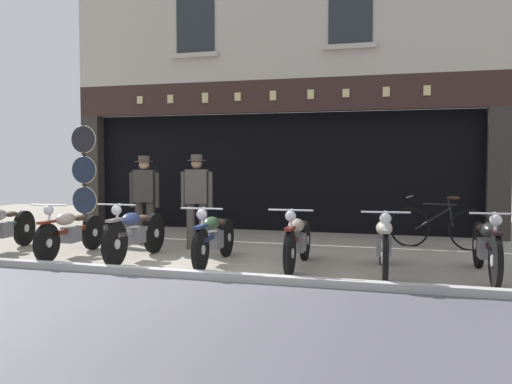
{
  "coord_description": "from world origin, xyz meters",
  "views": [
    {
      "loc": [
        3.17,
        -6.87,
        1.58
      ],
      "look_at": [
        0.27,
        2.81,
        1.0
      ],
      "focal_mm": 39.93,
      "sensor_mm": 36.0,
      "label": 1
    }
  ],
  "objects_px": {
    "motorcycle_center": "(214,236)",
    "tyre_sign_pole": "(84,171)",
    "motorcycle_right": "(384,242)",
    "advert_board_far": "(403,157)",
    "advert_board_near": "(347,160)",
    "motorcycle_center_right": "(298,239)",
    "shopkeeper_center": "(197,197)",
    "salesman_left": "(144,196)",
    "motorcycle_far_right": "(487,245)",
    "leaning_bicycle": "(439,227)",
    "motorcycle_left": "(70,231)",
    "motorcycle_center_left": "(135,232)",
    "motorcycle_far_left": "(2,227)"
  },
  "relations": [
    {
      "from": "shopkeeper_center",
      "to": "advert_board_near",
      "type": "distance_m",
      "value": 3.8
    },
    {
      "from": "motorcycle_center_left",
      "to": "advert_board_far",
      "type": "bearing_deg",
      "value": -133.4
    },
    {
      "from": "advert_board_far",
      "to": "advert_board_near",
      "type": "bearing_deg",
      "value": 180.0
    },
    {
      "from": "motorcycle_far_left",
      "to": "advert_board_far",
      "type": "relative_size",
      "value": 2.11
    },
    {
      "from": "motorcycle_far_left",
      "to": "motorcycle_center_left",
      "type": "relative_size",
      "value": 1.0
    },
    {
      "from": "shopkeeper_center",
      "to": "advert_board_far",
      "type": "distance_m",
      "value": 4.59
    },
    {
      "from": "motorcycle_center",
      "to": "salesman_left",
      "type": "bearing_deg",
      "value": -41.3
    },
    {
      "from": "advert_board_far",
      "to": "shopkeeper_center",
      "type": "bearing_deg",
      "value": -138.43
    },
    {
      "from": "motorcycle_left",
      "to": "advert_board_far",
      "type": "distance_m",
      "value": 6.77
    },
    {
      "from": "motorcycle_center_right",
      "to": "tyre_sign_pole",
      "type": "xyz_separation_m",
      "value": [
        -5.06,
        2.25,
        0.92
      ]
    },
    {
      "from": "motorcycle_center",
      "to": "motorcycle_center_left",
      "type": "bearing_deg",
      "value": -2.94
    },
    {
      "from": "shopkeeper_center",
      "to": "motorcycle_left",
      "type": "bearing_deg",
      "value": 24.45
    },
    {
      "from": "motorcycle_left",
      "to": "motorcycle_right",
      "type": "height_order",
      "value": "motorcycle_right"
    },
    {
      "from": "motorcycle_far_right",
      "to": "motorcycle_right",
      "type": "bearing_deg",
      "value": 1.86
    },
    {
      "from": "motorcycle_center",
      "to": "tyre_sign_pole",
      "type": "xyz_separation_m",
      "value": [
        -3.77,
        2.31,
        0.92
      ]
    },
    {
      "from": "advert_board_near",
      "to": "motorcycle_center",
      "type": "bearing_deg",
      "value": -108.63
    },
    {
      "from": "motorcycle_far_right",
      "to": "shopkeeper_center",
      "type": "relative_size",
      "value": 1.22
    },
    {
      "from": "advert_board_near",
      "to": "advert_board_far",
      "type": "bearing_deg",
      "value": -0.0
    },
    {
      "from": "salesman_left",
      "to": "tyre_sign_pole",
      "type": "height_order",
      "value": "tyre_sign_pole"
    },
    {
      "from": "motorcycle_left",
      "to": "motorcycle_center",
      "type": "height_order",
      "value": "motorcycle_center"
    },
    {
      "from": "motorcycle_far_left",
      "to": "advert_board_near",
      "type": "height_order",
      "value": "advert_board_near"
    },
    {
      "from": "motorcycle_center_right",
      "to": "leaning_bicycle",
      "type": "xyz_separation_m",
      "value": [
        2.03,
        2.51,
        -0.04
      ]
    },
    {
      "from": "motorcycle_far_left",
      "to": "motorcycle_center",
      "type": "height_order",
      "value": "motorcycle_far_left"
    },
    {
      "from": "motorcycle_center_left",
      "to": "leaning_bicycle",
      "type": "relative_size",
      "value": 1.12
    },
    {
      "from": "salesman_left",
      "to": "tyre_sign_pole",
      "type": "relative_size",
      "value": 0.72
    },
    {
      "from": "motorcycle_center_right",
      "to": "tyre_sign_pole",
      "type": "height_order",
      "value": "tyre_sign_pole"
    },
    {
      "from": "shopkeeper_center",
      "to": "motorcycle_far_right",
      "type": "bearing_deg",
      "value": 154.73
    },
    {
      "from": "motorcycle_right",
      "to": "advert_board_far",
      "type": "height_order",
      "value": "advert_board_far"
    },
    {
      "from": "leaning_bicycle",
      "to": "motorcycle_left",
      "type": "bearing_deg",
      "value": 124.29
    },
    {
      "from": "motorcycle_far_left",
      "to": "motorcycle_center",
      "type": "relative_size",
      "value": 1.0
    },
    {
      "from": "motorcycle_center",
      "to": "salesman_left",
      "type": "relative_size",
      "value": 1.19
    },
    {
      "from": "tyre_sign_pole",
      "to": "advert_board_near",
      "type": "height_order",
      "value": "tyre_sign_pole"
    },
    {
      "from": "motorcycle_far_right",
      "to": "tyre_sign_pole",
      "type": "relative_size",
      "value": 0.89
    },
    {
      "from": "motorcycle_center_left",
      "to": "motorcycle_far_right",
      "type": "relative_size",
      "value": 0.97
    },
    {
      "from": "salesman_left",
      "to": "shopkeeper_center",
      "type": "relative_size",
      "value": 0.99
    },
    {
      "from": "motorcycle_left",
      "to": "shopkeeper_center",
      "type": "distance_m",
      "value": 2.19
    },
    {
      "from": "motorcycle_center_left",
      "to": "advert_board_near",
      "type": "height_order",
      "value": "advert_board_near"
    },
    {
      "from": "advert_board_near",
      "to": "leaning_bicycle",
      "type": "distance_m",
      "value": 2.78
    },
    {
      "from": "motorcycle_center",
      "to": "salesman_left",
      "type": "height_order",
      "value": "salesman_left"
    },
    {
      "from": "advert_board_near",
      "to": "leaning_bicycle",
      "type": "xyz_separation_m",
      "value": [
        1.88,
        -1.68,
        -1.18
      ]
    },
    {
      "from": "motorcycle_far_left",
      "to": "leaning_bicycle",
      "type": "bearing_deg",
      "value": -168.68
    },
    {
      "from": "motorcycle_left",
      "to": "motorcycle_center_left",
      "type": "relative_size",
      "value": 0.97
    },
    {
      "from": "advert_board_far",
      "to": "leaning_bicycle",
      "type": "height_order",
      "value": "advert_board_far"
    },
    {
      "from": "motorcycle_center",
      "to": "motorcycle_right",
      "type": "distance_m",
      "value": 2.52
    },
    {
      "from": "shopkeeper_center",
      "to": "tyre_sign_pole",
      "type": "distance_m",
      "value": 3.19
    },
    {
      "from": "motorcycle_right",
      "to": "motorcycle_center_left",
      "type": "bearing_deg",
      "value": -5.23
    },
    {
      "from": "motorcycle_left",
      "to": "motorcycle_center_right",
      "type": "xyz_separation_m",
      "value": [
        3.79,
        0.08,
        0.01
      ]
    },
    {
      "from": "leaning_bicycle",
      "to": "motorcycle_far_right",
      "type": "bearing_deg",
      "value": -156.9
    },
    {
      "from": "motorcycle_center_left",
      "to": "motorcycle_center_right",
      "type": "height_order",
      "value": "motorcycle_center_left"
    },
    {
      "from": "motorcycle_center",
      "to": "tyre_sign_pole",
      "type": "height_order",
      "value": "tyre_sign_pole"
    }
  ]
}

